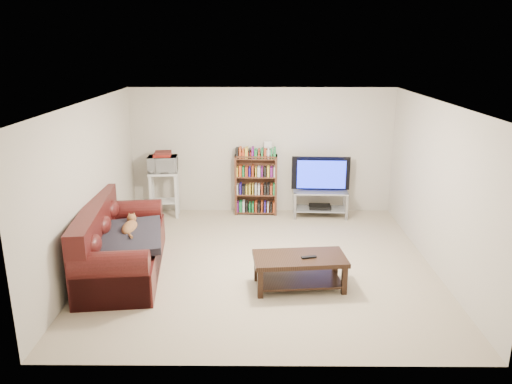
{
  "coord_description": "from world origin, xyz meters",
  "views": [
    {
      "loc": [
        -0.05,
        -6.89,
        3.16
      ],
      "look_at": [
        -0.1,
        0.4,
        1.0
      ],
      "focal_mm": 35.0,
      "sensor_mm": 36.0,
      "label": 1
    }
  ],
  "objects_px": {
    "bookshelf": "(256,184)",
    "tv_stand": "(320,199)",
    "coffee_table": "(299,266)",
    "sofa": "(117,248)"
  },
  "relations": [
    {
      "from": "sofa",
      "to": "tv_stand",
      "type": "relative_size",
      "value": 2.34
    },
    {
      "from": "tv_stand",
      "to": "bookshelf",
      "type": "distance_m",
      "value": 1.25
    },
    {
      "from": "coffee_table",
      "to": "bookshelf",
      "type": "height_order",
      "value": "bookshelf"
    },
    {
      "from": "tv_stand",
      "to": "coffee_table",
      "type": "bearing_deg",
      "value": -99.32
    },
    {
      "from": "coffee_table",
      "to": "tv_stand",
      "type": "height_order",
      "value": "tv_stand"
    },
    {
      "from": "bookshelf",
      "to": "tv_stand",
      "type": "bearing_deg",
      "value": -4.48
    },
    {
      "from": "sofa",
      "to": "tv_stand",
      "type": "height_order",
      "value": "sofa"
    },
    {
      "from": "coffee_table",
      "to": "bookshelf",
      "type": "distance_m",
      "value": 3.13
    },
    {
      "from": "coffee_table",
      "to": "tv_stand",
      "type": "relative_size",
      "value": 1.23
    },
    {
      "from": "sofa",
      "to": "bookshelf",
      "type": "xyz_separation_m",
      "value": [
        1.98,
        2.56,
        0.26
      ]
    }
  ]
}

